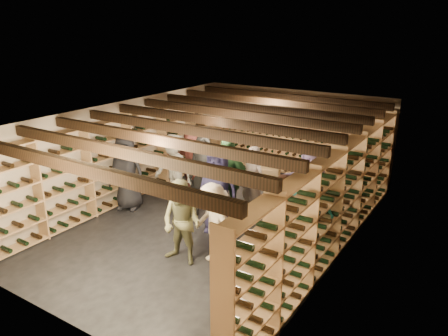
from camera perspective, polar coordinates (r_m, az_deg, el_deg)
ground at (r=9.68m, az=-0.91°, el=-7.07°), size 8.00×8.00×0.00m
walls at (r=9.22m, az=-0.95°, el=-0.33°), size 5.52×8.02×2.40m
ceiling at (r=8.90m, az=-0.99°, el=6.99°), size 5.50×8.00×0.01m
ceiling_joists at (r=8.93m, az=-0.98°, el=6.11°), size 5.40×7.12×0.18m
wine_rack_left at (r=10.83m, az=-12.35°, el=1.45°), size 0.32×7.50×2.15m
wine_rack_right at (r=8.21m, az=14.20°, el=-4.31°), size 0.32×7.50×2.15m
wine_rack_back at (r=12.49m, az=8.86°, el=3.95°), size 4.70×0.30×2.15m
crate_stack_left at (r=11.61m, az=6.12°, el=-0.86°), size 0.57×0.45×0.68m
crate_stack_right at (r=10.87m, az=9.81°, el=-3.39°), size 0.55×0.42×0.34m
crate_loose at (r=12.01m, az=7.33°, el=-1.53°), size 0.56×0.43×0.17m
person_0 at (r=10.30m, az=-12.60°, el=-0.62°), size 0.99×0.81×1.76m
person_1 at (r=9.58m, az=-2.71°, el=-1.23°), size 0.80×0.65×1.89m
person_2 at (r=7.87m, az=-5.55°, el=-7.10°), size 0.79×0.62×1.58m
person_3 at (r=7.88m, az=-1.46°, el=-7.26°), size 1.12×0.89×1.52m
person_4 at (r=8.17m, az=10.80°, el=-6.00°), size 1.03×0.54×1.68m
person_5 at (r=10.98m, az=-4.14°, el=0.84°), size 1.64×0.78×1.70m
person_6 at (r=8.96m, az=-0.81°, el=-2.93°), size 0.98×0.73×1.81m
person_7 at (r=9.54m, az=3.73°, el=-2.06°), size 0.68×0.53×1.66m
person_8 at (r=7.80m, az=7.99°, el=-6.95°), size 1.00×0.89×1.71m
person_9 at (r=10.52m, az=-6.58°, el=-0.08°), size 1.10×0.66×1.68m
person_10 at (r=9.42m, az=0.45°, el=-1.53°), size 1.12×0.48×1.90m
person_11 at (r=9.61m, az=11.20°, el=-2.11°), size 1.65×1.01×1.70m
person_12 at (r=9.58m, az=14.43°, el=-2.80°), size 0.78×0.51×1.58m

